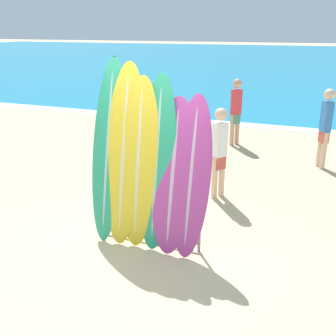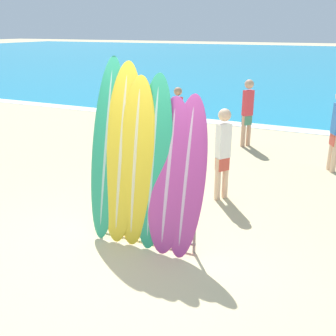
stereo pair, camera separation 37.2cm
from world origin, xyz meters
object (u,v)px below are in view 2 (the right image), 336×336
object	(u,v)px
surfboard_slot_0	(107,150)
surfboard_slot_4	(169,177)
surfboard_slot_3	(153,164)
person_near_water	(247,111)
surfboard_slot_2	(136,163)
surfboard_slot_5	(187,178)
surfboard_rack	(144,212)
person_far_right	(178,115)
person_far_left	(223,151)
surfboard_slot_1	(122,154)

from	to	relation	value
surfboard_slot_0	surfboard_slot_4	world-z (taller)	surfboard_slot_0
surfboard_slot_3	person_near_water	xyz separation A→B (m)	(-0.02, 5.25, -0.25)
surfboard_slot_2	surfboard_slot_5	bearing A→B (deg)	0.68
surfboard_rack	surfboard_slot_3	bearing A→B (deg)	16.92
surfboard_slot_4	person_near_water	size ratio (longest dim) A/B	1.23
surfboard_slot_0	surfboard_slot_4	distance (m)	1.01
surfboard_slot_5	person_far_right	distance (m)	4.86
surfboard_slot_3	surfboard_slot_5	bearing A→B (deg)	-1.27
surfboard_slot_0	person_far_left	bearing A→B (deg)	57.78
surfboard_slot_0	surfboard_slot_4	size ratio (longest dim) A/B	1.23
surfboard_slot_0	surfboard_slot_2	size ratio (longest dim) A/B	1.10
person_near_water	person_far_right	distance (m)	1.75
surfboard_slot_1	person_near_water	size ratio (longest dim) A/B	1.47
surfboard_slot_1	person_near_water	world-z (taller)	surfboard_slot_1
surfboard_slot_2	person_far_right	world-z (taller)	surfboard_slot_2
person_near_water	person_far_right	size ratio (longest dim) A/B	1.11
surfboard_slot_2	person_near_water	distance (m)	5.28
surfboard_slot_5	surfboard_slot_4	bearing A→B (deg)	-177.37
surfboard_slot_5	person_far_left	size ratio (longest dim) A/B	1.30
surfboard_slot_0	person_far_left	xyz separation A→B (m)	(1.14, 1.81, -0.38)
person_far_right	surfboard_slot_1	bearing A→B (deg)	127.25
surfboard_slot_0	person_far_right	world-z (taller)	surfboard_slot_0
surfboard_rack	surfboard_slot_0	xyz separation A→B (m)	(-0.60, 0.07, 0.82)
person_near_water	person_far_right	bearing A→B (deg)	-24.73
person_far_right	person_near_water	bearing A→B (deg)	-127.23
surfboard_rack	surfboard_slot_3	size ratio (longest dim) A/B	0.66
surfboard_rack	person_far_right	distance (m)	4.68
surfboard_slot_5	person_far_left	distance (m)	1.86
surfboard_slot_2	person_near_water	world-z (taller)	surfboard_slot_2
surfboard_slot_2	surfboard_slot_4	distance (m)	0.50
surfboard_slot_3	person_near_water	world-z (taller)	surfboard_slot_3
person_far_left	surfboard_rack	bearing A→B (deg)	18.77
surfboard_slot_2	surfboard_slot_5	xyz separation A→B (m)	(0.73, 0.01, -0.10)
surfboard_rack	surfboard_slot_0	size ratio (longest dim) A/B	0.61
surfboard_rack	surfboard_slot_2	bearing A→B (deg)	169.68
surfboard_slot_4	person_far_left	distance (m)	1.88
person_far_left	person_far_right	size ratio (longest dim) A/B	1.06
surfboard_slot_2	person_near_water	bearing A→B (deg)	87.51
person_near_water	surfboard_rack	bearing A→B (deg)	34.91
surfboard_rack	surfboard_slot_3	world-z (taller)	surfboard_slot_3
surfboard_slot_3	person_far_right	xyz separation A→B (m)	(-1.55, 4.40, -0.34)
surfboard_slot_0	surfboard_slot_2	bearing A→B (deg)	-5.65
surfboard_slot_3	surfboard_slot_1	bearing A→B (deg)	178.79
surfboard_slot_1	person_near_water	distance (m)	5.27
surfboard_slot_0	person_far_right	xyz separation A→B (m)	(-0.81, 4.37, -0.44)
surfboard_slot_0	surfboard_slot_2	world-z (taller)	surfboard_slot_0
surfboard_slot_3	person_far_right	bearing A→B (deg)	109.36
surfboard_rack	person_near_water	bearing A→B (deg)	88.78
surfboard_rack	surfboard_slot_5	bearing A→B (deg)	2.78
surfboard_rack	surfboard_slot_4	xyz separation A→B (m)	(0.37, 0.02, 0.58)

